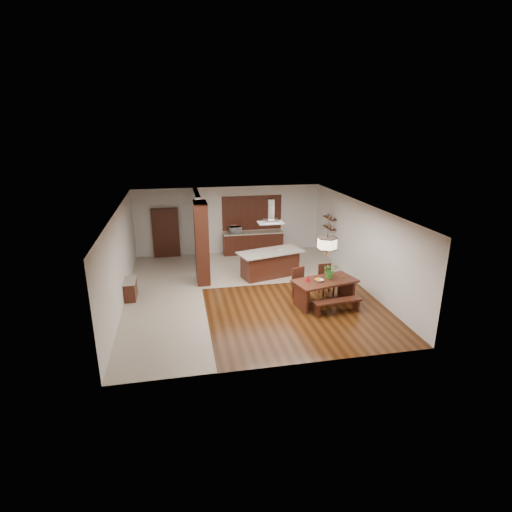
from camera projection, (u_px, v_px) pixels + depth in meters
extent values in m
plane|color=#361B09|center=(247.00, 291.00, 13.55)|extent=(9.00, 9.00, 0.00)
cube|color=white|center=(247.00, 207.00, 12.64)|extent=(8.00, 9.00, 0.04)
cube|color=silver|center=(229.00, 220.00, 17.29)|extent=(8.00, 0.04, 2.90)
cube|color=silver|center=(282.00, 310.00, 8.90)|extent=(8.00, 0.04, 2.90)
cube|color=silver|center=(120.00, 258.00, 12.35)|extent=(0.04, 9.00, 2.90)
cube|color=silver|center=(360.00, 244.00, 13.84)|extent=(0.04, 9.00, 2.90)
cube|color=beige|center=(165.00, 298.00, 13.03)|extent=(2.50, 9.00, 0.01)
cube|color=beige|center=(267.00, 265.00, 16.11)|extent=(5.50, 4.00, 0.01)
cube|color=#3A1F0E|center=(247.00, 208.00, 12.65)|extent=(8.00, 9.00, 0.02)
cube|color=black|center=(202.00, 243.00, 13.95)|extent=(0.45, 1.00, 2.90)
cube|color=silver|center=(198.00, 229.00, 15.91)|extent=(0.18, 2.40, 2.90)
cube|color=black|center=(131.00, 289.00, 12.93)|extent=(0.37, 0.88, 0.63)
cube|color=black|center=(166.00, 233.00, 16.82)|extent=(1.10, 0.20, 2.10)
cube|color=black|center=(253.00, 243.00, 17.50)|extent=(2.60, 0.60, 0.90)
cube|color=#B9AFA1|center=(253.00, 233.00, 17.36)|extent=(2.60, 0.62, 0.05)
cube|color=#935E2C|center=(252.00, 213.00, 17.34)|extent=(2.60, 0.08, 1.50)
cube|color=black|center=(329.00, 228.00, 16.25)|extent=(0.26, 0.90, 0.04)
cube|color=black|center=(330.00, 218.00, 16.13)|extent=(0.26, 0.90, 0.04)
cube|color=black|center=(325.00, 281.00, 12.37)|extent=(2.12, 1.40, 0.06)
cube|color=black|center=(301.00, 298.00, 12.16)|extent=(0.26, 0.78, 0.75)
cube|color=black|center=(346.00, 289.00, 12.83)|extent=(0.26, 0.78, 0.75)
imported|color=#3B7D29|center=(330.00, 270.00, 12.44)|extent=(0.49, 0.44, 0.50)
imported|color=beige|center=(319.00, 280.00, 12.24)|extent=(0.32, 0.32, 0.06)
cone|color=#A30B11|center=(308.00, 278.00, 12.20)|extent=(0.16, 0.16, 0.23)
cylinder|color=gold|center=(343.00, 277.00, 12.46)|extent=(0.07, 0.07, 0.09)
cube|color=black|center=(270.00, 264.00, 14.79)|extent=(2.21, 1.30, 0.93)
cube|color=#B9AFA1|center=(271.00, 252.00, 14.58)|extent=(2.58, 1.63, 0.05)
imported|color=silver|center=(281.00, 250.00, 14.56)|extent=(0.14, 0.14, 0.09)
imported|color=silver|center=(235.00, 230.00, 17.18)|extent=(0.59, 0.50, 0.28)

